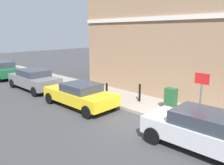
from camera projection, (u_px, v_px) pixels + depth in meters
ground at (151, 123)px, 10.19m from camera, size 80.00×80.00×0.00m
sidewalk at (94, 91)px, 15.52m from camera, size 2.73×30.00×0.15m
corner_building at (172, 34)px, 16.06m from camera, size 7.07×10.03×7.75m
car_silver at (202, 130)px, 7.79m from camera, size 1.87×4.00×1.41m
car_yellow at (80, 94)px, 12.33m from camera, size 1.99×4.42×1.33m
car_grey at (34, 79)px, 15.98m from camera, size 1.97×4.47×1.45m
car_green at (2, 70)px, 19.87m from camera, size 1.86×4.09×1.49m
utility_cabinet at (171, 100)px, 11.35m from camera, size 0.46×0.61×1.15m
bollard_near_cabinet at (140, 92)px, 12.78m from camera, size 0.14×0.14×1.04m
bollard_far_kerb at (107, 91)px, 12.98m from camera, size 0.14×0.14×1.04m
street_sign at (201, 92)px, 9.20m from camera, size 0.08×0.60×2.30m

